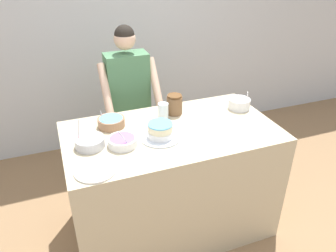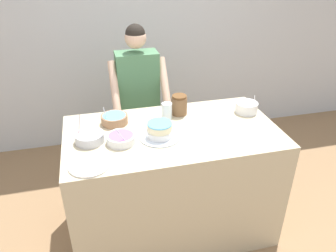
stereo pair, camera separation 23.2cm
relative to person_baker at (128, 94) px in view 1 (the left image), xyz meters
The scene contains 11 objects.
wall_back 0.91m from the person_baker, 81.41° to the left, with size 10.00×0.05×2.60m.
counter 0.92m from the person_baker, 81.00° to the right, with size 1.57×0.86×0.95m.
person_baker is the anchor object (origin of this frame).
cake 0.86m from the person_baker, 89.02° to the right, with size 0.29×0.29×0.11m.
frosting_bowl_blue 0.63m from the person_baker, 115.89° to the right, with size 0.20×0.20×0.15m.
frosting_bowl_white 1.01m from the person_baker, 38.90° to the right, with size 0.18×0.18×0.17m.
frosting_bowl_purple 0.90m from the person_baker, 106.82° to the right, with size 0.20×0.20×0.16m.
frosting_bowl_pink 0.93m from the person_baker, 120.51° to the right, with size 0.20×0.20×0.19m.
drinking_glass 0.61m from the person_baker, 77.44° to the right, with size 0.08×0.08×0.13m.
ceramic_plate 1.19m from the person_baker, 114.08° to the right, with size 0.26×0.26×0.01m.
stoneware_jar 0.59m from the person_baker, 65.28° to the right, with size 0.13×0.13×0.16m.
Camera 1 is at (-0.76, -1.51, 2.15)m, focal length 35.00 mm.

